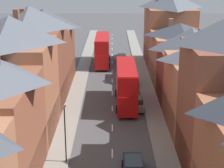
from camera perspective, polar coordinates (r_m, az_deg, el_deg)
name	(u,v)px	position (r m, az deg, el deg)	size (l,w,h in m)	color
pavement_left	(78,88)	(55.56, -5.21, -0.66)	(2.20, 104.00, 0.14)	gray
pavement_right	(147,88)	(55.56, 5.32, -0.66)	(2.20, 104.00, 0.14)	gray
centre_line_dashes	(112,93)	(53.45, 0.06, -1.40)	(0.14, 97.80, 0.01)	silver
terrace_row_right	(208,81)	(40.95, 14.47, 0.51)	(8.00, 69.50, 13.98)	brown
double_decker_bus_lead	(102,50)	(68.45, -1.47, 5.27)	(2.74, 10.80, 5.30)	red
double_decker_bus_mid_street	(126,84)	(48.18, 2.19, -0.04)	(2.74, 10.80, 5.30)	#B70F0F
car_near_blue	(122,58)	(70.34, 1.52, 3.92)	(1.90, 4.50, 1.58)	black
car_parked_left_a	(133,167)	(33.10, 3.27, -12.52)	(1.90, 4.59, 1.58)	black
car_parked_right_a	(133,80)	(57.05, 3.17, 0.68)	(1.90, 3.93, 1.67)	#236093
car_parked_left_b	(137,103)	(47.36, 3.82, -2.94)	(1.90, 4.07, 1.63)	gray
delivery_van	(124,71)	(59.79, 1.78, 1.99)	(2.20, 5.20, 2.41)	white
street_lamp	(65,130)	(34.23, -7.11, -6.96)	(0.20, 1.12, 5.50)	black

